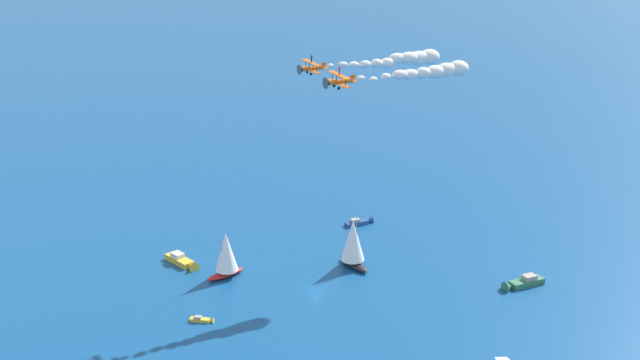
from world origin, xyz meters
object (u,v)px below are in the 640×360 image
Objects in this scene: motorboat_offshore at (360,222)px; wingwalker_wingman at (311,58)px; motorboat_inshore at (183,262)px; motorboat_near_centre at (203,320)px; sailboat_far_stbd at (353,243)px; motorboat_trailing at (522,283)px; biplane_wingman at (311,68)px; sailboat_far_port at (226,254)px; wingwalker_lead at (339,70)px; biplane_lead at (339,81)px.

wingwalker_wingman reaches higher than motorboat_offshore.
motorboat_near_centre is at bearing 167.12° from motorboat_inshore.
sailboat_far_stbd reaches higher than motorboat_inshore.
motorboat_trailing is at bearing -168.04° from motorboat_offshore.
motorboat_offshore is 1.16× the size of biplane_wingman.
motorboat_offshore is (10.83, -45.64, -5.13)m from sailboat_far_port.
motorboat_near_centre is at bearing 142.28° from sailboat_far_port.
motorboat_inshore is (22.23, 35.50, -5.34)m from sailboat_far_stbd.
biplane_wingman is (20.93, -5.90, -3.29)m from wingwalker_lead.
sailboat_far_stbd is 7.65× the size of wingwalker_lead.
sailboat_far_stbd is 1.85× the size of biplane_wingman.
motorboat_trailing is 68.15m from wingwalker_lead.
biplane_wingman is (10.47, -32.88, 48.79)m from motorboat_near_centre.
sailboat_far_port is 7.15× the size of wingwalker_wingman.
wingwalker_lead reaches higher than motorboat_near_centre.
wingwalker_wingman is at bearing -15.81° from wingwalker_lead.
motorboat_trailing is 70.81m from wingwalker_wingman.
wingwalker_wingman is at bearing 124.13° from motorboat_offshore.
wingwalker_lead reaches higher than wingwalker_wingman.
sailboat_far_stbd is at bearing -81.49° from motorboat_near_centre.
motorboat_inshore is at bearing 57.95° from sailboat_far_stbd.
motorboat_near_centre is 42.88m from sailboat_far_stbd.
motorboat_near_centre is at bearing 68.81° from wingwalker_lead.
biplane_lead reaches higher than biplane_wingman.
motorboat_inshore is 1.04× the size of motorboat_trailing.
wingwalker_wingman is (10.31, -32.86, 50.97)m from motorboat_near_centre.
motorboat_near_centre is 59.76m from biplane_wingman.
sailboat_far_port is at bearing 70.91° from wingwalker_wingman.
biplane_lead is at bearing -6.43° from wingwalker_lead.
motorboat_offshore is at bearing -39.71° from wingwalker_lead.
biplane_lead is 4.14× the size of wingwalker_lead.
sailboat_far_stbd is at bearing 43.37° from motorboat_trailing.
biplane_lead is (12.66, 42.65, 49.46)m from motorboat_trailing.
wingwalker_lead is (-38.98, -20.46, 51.62)m from motorboat_inshore.
motorboat_near_centre is 29.26m from motorboat_inshore.
wingwalker_wingman reaches higher than sailboat_far_port.
wingwalker_lead is at bearing 138.07° from sailboat_far_stbd.
sailboat_far_port is 54.05m from biplane_lead.
motorboat_offshore reaches higher than motorboat_near_centre.
wingwalker_wingman is (-18.21, -26.34, 50.52)m from motorboat_inshore.
motorboat_inshore reaches higher than motorboat_near_centre.
motorboat_offshore is at bearing -39.81° from biplane_lead.
motorboat_near_centre is at bearing 107.66° from biplane_wingman.
biplane_lead is (-38.23, 31.86, 49.64)m from motorboat_offshore.
biplane_lead is 21.45m from wingwalker_wingman.
motorboat_near_centre is 57.66m from biplane_lead.
sailboat_far_stbd is 51.47m from wingwalker_lead.
sailboat_far_port is at bearing 54.63° from motorboat_trailing.
biplane_wingman is (33.42, 36.77, 48.36)m from motorboat_trailing.
biplane_lead reaches higher than sailboat_far_stbd.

